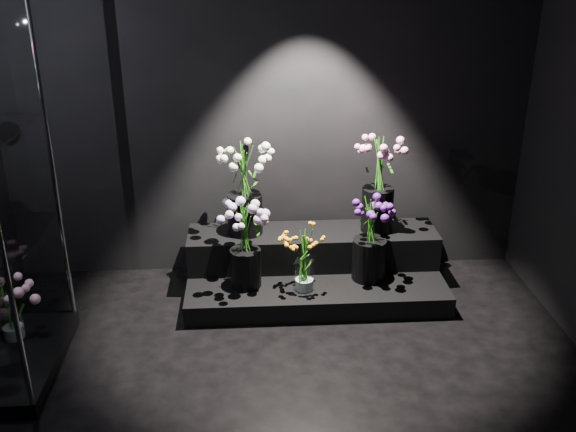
{
  "coord_description": "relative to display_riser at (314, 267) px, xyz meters",
  "views": [
    {
      "loc": [
        -0.15,
        -2.73,
        2.48
      ],
      "look_at": [
        0.1,
        1.2,
        0.79
      ],
      "focal_mm": 40.0,
      "sensor_mm": 36.0,
      "label": 1
    }
  ],
  "objects": [
    {
      "name": "bouquet_pink_roses",
      "position": [
        0.49,
        0.12,
        0.67
      ],
      "size": [
        0.45,
        0.45,
        0.73
      ],
      "rotation": [
        0.0,
        0.0,
        0.41
      ],
      "color": "black",
      "rests_on": "display_riser"
    },
    {
      "name": "bouquet_case_base_pink",
      "position": [
        -2.03,
        -0.71,
        0.15
      ],
      "size": [
        0.41,
        0.41,
        0.42
      ],
      "rotation": [
        0.0,
        0.0,
        -0.37
      ],
      "color": "white",
      "rests_on": "display_case"
    },
    {
      "name": "display_riser",
      "position": [
        0.0,
        0.0,
        0.0
      ],
      "size": [
        1.92,
        0.85,
        0.43
      ],
      "color": "black",
      "rests_on": "floor"
    },
    {
      "name": "bouquet_purple",
      "position": [
        0.39,
        -0.17,
        0.33
      ],
      "size": [
        0.36,
        0.36,
        0.64
      ],
      "rotation": [
        0.0,
        0.0,
        -0.19
      ],
      "color": "black",
      "rests_on": "display_riser"
    },
    {
      "name": "bouquet_lilac",
      "position": [
        -0.52,
        -0.22,
        0.37
      ],
      "size": [
        0.4,
        0.4,
        0.67
      ],
      "rotation": [
        0.0,
        0.0,
        0.12
      ],
      "color": "black",
      "rests_on": "display_riser"
    },
    {
      "name": "wall_back",
      "position": [
        -0.33,
        0.38,
        1.22
      ],
      "size": [
        4.0,
        0.0,
        4.0
      ],
      "primitive_type": "plane",
      "rotation": [
        1.57,
        0.0,
        0.0
      ],
      "color": "black",
      "rests_on": "floor"
    },
    {
      "name": "bouquet_orange_bells",
      "position": [
        -0.1,
        -0.3,
        0.23
      ],
      "size": [
        0.29,
        0.29,
        0.48
      ],
      "rotation": [
        0.0,
        0.0,
        0.03
      ],
      "color": "white",
      "rests_on": "display_riser"
    },
    {
      "name": "bouquet_cream_roses",
      "position": [
        -0.52,
        0.13,
        0.66
      ],
      "size": [
        0.48,
        0.48,
        0.7
      ],
      "rotation": [
        0.0,
        0.0,
        0.19
      ],
      "color": "black",
      "rests_on": "display_riser"
    }
  ]
}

